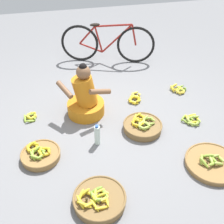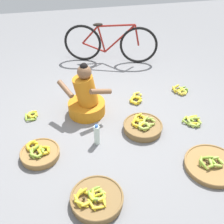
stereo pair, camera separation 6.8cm
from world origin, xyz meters
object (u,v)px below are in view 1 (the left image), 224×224
object	(u,v)px
banana_basket_front_center	(212,163)
banana_basket_back_center	(40,154)
banana_basket_front_left	(99,199)
loose_bananas_mid_left	(179,89)
banana_basket_near_bicycle	(143,126)
loose_bananas_mid_right	(135,98)
loose_bananas_back_left	(192,120)
bicycle_leaning	(107,43)
loose_bananas_back_right	(31,117)
water_bottle	(97,135)
vendor_woman_front	(85,99)

from	to	relation	value
banana_basket_front_center	banana_basket_back_center	bearing A→B (deg)	163.58
banana_basket_front_left	loose_bananas_mid_left	xyz separation A→B (m)	(1.62, 1.72, -0.03)
banana_basket_near_bicycle	loose_bananas_mid_right	xyz separation A→B (m)	(0.10, 0.67, -0.03)
banana_basket_near_bicycle	banana_basket_back_center	distance (m)	1.35
banana_basket_front_center	banana_basket_near_bicycle	world-z (taller)	banana_basket_near_bicycle
banana_basket_back_center	loose_bananas_back_left	xyz separation A→B (m)	(2.04, 0.21, -0.02)
bicycle_leaning	banana_basket_back_center	xyz separation A→B (m)	(-1.29, -2.21, -0.30)
loose_bananas_back_right	water_bottle	bearing A→B (deg)	-40.68
banana_basket_front_left	bicycle_leaning	bearing A→B (deg)	76.05
banana_basket_front_center	vendor_woman_front	bearing A→B (deg)	134.34
bicycle_leaning	water_bottle	bearing A→B (deg)	-105.64
loose_bananas_mid_left	water_bottle	size ratio (longest dim) A/B	0.92
bicycle_leaning	water_bottle	distance (m)	2.21
loose_bananas_back_left	loose_bananas_mid_right	xyz separation A→B (m)	(-0.61, 0.67, -0.00)
banana_basket_front_center	loose_bananas_mid_left	bearing A→B (deg)	80.17
loose_bananas_back_left	bicycle_leaning	bearing A→B (deg)	110.56
vendor_woman_front	banana_basket_back_center	world-z (taller)	vendor_woman_front
vendor_woman_front	banana_basket_front_left	size ratio (longest dim) A/B	1.46
bicycle_leaning	banana_basket_front_left	world-z (taller)	bicycle_leaning
loose_bananas_mid_right	loose_bananas_back_left	bearing A→B (deg)	-47.65
loose_bananas_mid_left	loose_bananas_back_left	bearing A→B (deg)	-100.54
vendor_woman_front	banana_basket_front_left	distance (m)	1.50
loose_bananas_mid_left	water_bottle	world-z (taller)	water_bottle
banana_basket_front_center	banana_basket_front_left	bearing A→B (deg)	-172.00
loose_bananas_back_left	loose_bananas_back_right	size ratio (longest dim) A/B	1.28
bicycle_leaning	banana_basket_front_center	size ratio (longest dim) A/B	2.62
bicycle_leaning	loose_bananas_mid_right	bearing A→B (deg)	-84.11
water_bottle	vendor_woman_front	bearing A→B (deg)	93.98
bicycle_leaning	loose_bananas_back_left	distance (m)	2.16
banana_basket_back_center	loose_bananas_mid_right	bearing A→B (deg)	31.60
banana_basket_front_center	loose_bananas_back_right	world-z (taller)	banana_basket_front_center
vendor_woman_front	water_bottle	distance (m)	0.65
banana_basket_near_bicycle	loose_bananas_mid_right	distance (m)	0.68
bicycle_leaning	loose_bananas_back_right	bearing A→B (deg)	-134.82
loose_bananas_mid_left	banana_basket_near_bicycle	bearing A→B (deg)	-138.68
loose_bananas_mid_left	water_bottle	xyz separation A→B (m)	(-1.48, -0.87, 0.11)
banana_basket_front_center	loose_bananas_back_right	bearing A→B (deg)	146.36
bicycle_leaning	loose_bananas_mid_right	world-z (taller)	bicycle_leaning
vendor_woman_front	banana_basket_front_left	xyz separation A→B (m)	(-0.10, -1.48, -0.19)
vendor_woman_front	water_bottle	bearing A→B (deg)	-86.02
banana_basket_front_left	banana_basket_front_center	bearing A→B (deg)	8.00
banana_basket_front_left	loose_bananas_mid_left	size ratio (longest dim) A/B	2.00
loose_bananas_back_right	loose_bananas_mid_right	world-z (taller)	loose_bananas_mid_right
banana_basket_front_left	loose_bananas_back_right	xyz separation A→B (m)	(-0.67, 1.54, -0.03)
banana_basket_front_center	banana_basket_front_left	xyz separation A→B (m)	(-1.36, -0.19, 0.02)
loose_bananas_mid_left	loose_bananas_mid_right	world-z (taller)	same
loose_bananas_mid_left	loose_bananas_back_right	world-z (taller)	loose_bananas_mid_left
water_bottle	loose_bananas_back_left	bearing A→B (deg)	5.22
loose_bananas_mid_right	banana_basket_front_center	bearing A→B (deg)	-71.36
banana_basket_back_center	loose_bananas_back_right	world-z (taller)	banana_basket_back_center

